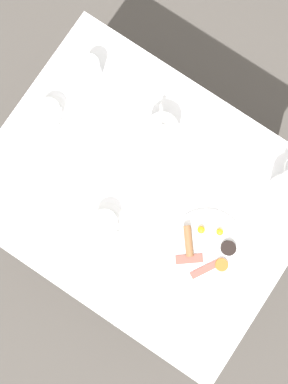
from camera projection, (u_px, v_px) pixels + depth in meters
ground_plane at (144, 204)px, 2.15m from camera, size 8.00×8.00×0.00m
table at (144, 194)px, 1.45m from camera, size 0.91×1.16×0.78m
breakfast_plate at (207, 248)px, 1.35m from camera, size 0.29×0.29×0.04m
teapot_near at (161, 131)px, 1.34m from camera, size 0.18×0.13×0.13m
teacup_with_saucer_left at (106, 222)px, 1.34m from camera, size 0.14×0.14×0.06m
teacup_with_saucer_right at (50, 112)px, 1.37m from camera, size 0.14×0.14×0.06m
water_glass_tall at (91, 69)px, 1.37m from camera, size 0.07×0.07×0.10m
napkin_folded at (55, 233)px, 1.36m from camera, size 0.16×0.15×0.01m
fork_by_plate at (8, 191)px, 1.37m from camera, size 0.17×0.09×0.00m
knife_by_plate at (202, 327)px, 1.33m from camera, size 0.18×0.15×0.00m
spoon_for_tea at (102, 168)px, 1.38m from camera, size 0.09×0.13×0.00m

